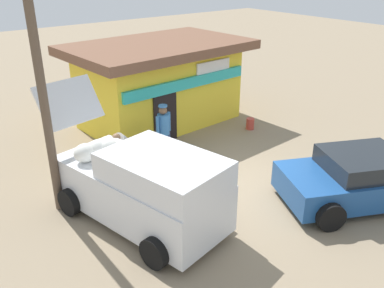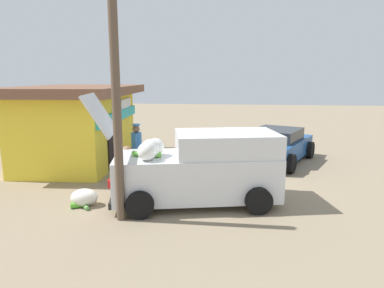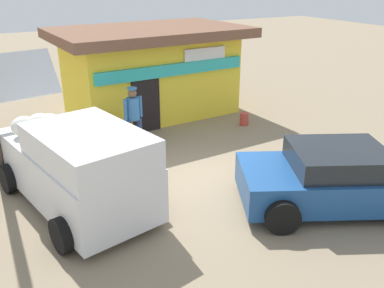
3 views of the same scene
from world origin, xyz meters
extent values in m
plane|color=gray|center=(0.00, 0.00, 0.00)|extent=(60.00, 60.00, 0.00)
cube|color=yellow|center=(0.89, 5.17, 1.30)|extent=(5.44, 3.33, 2.60)
cube|color=#2DB7B2|center=(0.99, 3.61, 1.82)|extent=(5.00, 0.42, 0.36)
cube|color=black|center=(0.04, 3.58, 1.00)|extent=(0.90, 0.11, 2.00)
cube|color=white|center=(2.14, 3.70, 2.08)|extent=(1.50, 0.15, 0.60)
cube|color=brown|center=(0.89, 5.17, 2.76)|extent=(6.40, 4.29, 0.31)
cube|color=silver|center=(-2.93, 0.27, 0.73)|extent=(2.59, 4.43, 1.10)
cube|color=silver|center=(-2.76, -0.51, 1.57)|extent=(2.19, 2.87, 0.58)
cube|color=black|center=(-2.50, -1.72, 1.54)|extent=(1.48, 0.39, 0.44)
cube|color=silver|center=(-3.42, 2.59, 2.34)|extent=(1.68, 0.96, 1.01)
ellipsoid|color=silver|center=(-3.33, 1.37, 1.51)|extent=(0.55, 0.46, 0.46)
ellipsoid|color=silver|center=(-3.66, 1.37, 1.50)|extent=(0.54, 0.45, 0.45)
ellipsoid|color=silver|center=(-3.15, 1.29, 1.50)|extent=(0.54, 0.45, 0.45)
cylinder|color=#58AE37|center=(-3.27, 1.71, 1.34)|extent=(0.17, 0.29, 0.13)
cylinder|color=#67B641|center=(-3.34, 1.24, 1.35)|extent=(0.23, 0.30, 0.14)
cube|color=black|center=(-3.37, 2.34, 0.26)|extent=(1.65, 0.43, 0.16)
cube|color=red|center=(-4.04, 2.20, 0.78)|extent=(0.15, 0.09, 0.20)
cube|color=red|center=(-2.70, 2.49, 0.78)|extent=(0.15, 0.09, 0.20)
cylinder|color=black|center=(-3.56, -1.32, 0.33)|extent=(0.35, 0.69, 0.66)
cylinder|color=black|center=(-1.70, -0.92, 0.33)|extent=(0.35, 0.69, 0.66)
cylinder|color=black|center=(-4.15, 1.45, 0.33)|extent=(0.35, 0.69, 0.66)
cylinder|color=black|center=(-2.29, 1.85, 0.33)|extent=(0.35, 0.69, 0.66)
cube|color=#1E4C8C|center=(1.82, -2.37, 0.52)|extent=(4.33, 3.34, 0.67)
cube|color=#1E2328|center=(1.82, -2.37, 1.07)|extent=(2.39, 2.27, 0.44)
cylinder|color=black|center=(1.04, -0.90, 0.34)|extent=(0.70, 0.49, 0.67)
cylinder|color=black|center=(0.19, -2.68, 0.34)|extent=(0.70, 0.49, 0.67)
cylinder|color=black|center=(3.45, -2.05, 0.34)|extent=(0.70, 0.49, 0.67)
cylinder|color=navy|center=(-0.95, 2.41, 0.43)|extent=(0.15, 0.15, 0.86)
cylinder|color=navy|center=(-0.62, 2.48, 0.43)|extent=(0.15, 0.15, 0.86)
cylinder|color=#3872B2|center=(-0.79, 2.45, 1.17)|extent=(0.40, 0.40, 0.61)
sphere|color=brown|center=(-0.79, 2.45, 1.59)|extent=(0.23, 0.23, 0.23)
cylinder|color=#3872B2|center=(-0.79, 2.45, 1.73)|extent=(0.26, 0.26, 0.05)
cylinder|color=#3872B2|center=(-1.02, 2.40, 1.19)|extent=(0.09, 0.09, 0.58)
cylinder|color=#3872B2|center=(-0.55, 2.50, 1.19)|extent=(0.09, 0.09, 0.58)
cylinder|color=navy|center=(-1.87, 2.43, 0.41)|extent=(0.15, 0.15, 0.82)
cylinder|color=navy|center=(-2.07, 2.71, 0.41)|extent=(0.15, 0.15, 0.82)
cylinder|color=silver|center=(-2.15, 2.44, 1.00)|extent=(0.74, 0.67, 0.63)
sphere|color=#8C6647|center=(-2.41, 2.25, 1.25)|extent=(0.22, 0.22, 0.22)
cylinder|color=silver|center=(-2.20, 2.11, 0.90)|extent=(0.09, 0.09, 0.55)
cylinder|color=silver|center=(-2.48, 2.50, 0.90)|extent=(0.09, 0.09, 0.55)
ellipsoid|color=silver|center=(-3.53, 3.08, 0.22)|extent=(0.61, 0.75, 0.44)
cylinder|color=#56B531|center=(-3.69, 3.20, 0.07)|extent=(0.28, 0.36, 0.14)
cylinder|color=#52A933|center=(-3.52, 3.25, 0.08)|extent=(0.17, 0.32, 0.15)
cylinder|color=#5E9947|center=(-3.75, 2.95, 0.05)|extent=(0.28, 0.26, 0.10)
cylinder|color=#61B42F|center=(-3.19, 3.12, 0.07)|extent=(0.18, 0.27, 0.14)
cylinder|color=#BF3F33|center=(3.02, 2.65, 0.20)|extent=(0.28, 0.28, 0.40)
cylinder|color=brown|center=(-4.25, 1.87, 2.51)|extent=(0.20, 0.20, 5.02)
camera|label=1|loc=(-6.90, -6.84, 5.59)|focal=38.52mm
camera|label=2|loc=(-11.49, -0.62, 3.25)|focal=32.05mm
camera|label=3|loc=(-4.43, -7.74, 4.56)|focal=38.89mm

